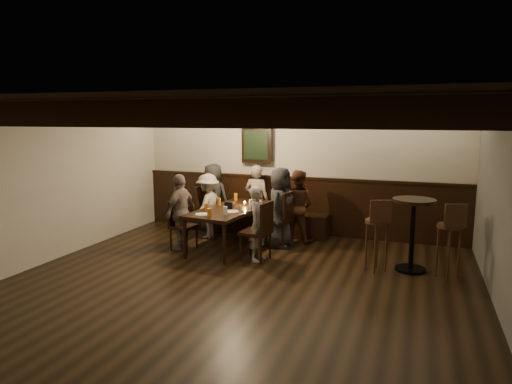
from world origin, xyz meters
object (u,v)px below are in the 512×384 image
at_px(bar_stool_right, 448,250).
at_px(chair_right_far, 257,242).
at_px(chair_left_near, 210,222).
at_px(chair_left_far, 183,234).
at_px(dining_table, 231,211).
at_px(person_left_near, 208,206).
at_px(person_left_far, 181,212).
at_px(chair_right_near, 278,230).
at_px(person_bench_right, 297,206).
at_px(bar_stool_left, 376,244).
at_px(person_bench_centre, 257,200).
at_px(high_top_table, 413,224).
at_px(person_bench_left, 213,198).
at_px(person_right_far, 258,224).
at_px(person_right_near, 280,207).

bearing_deg(bar_stool_right, chair_right_far, 163.36).
relative_size(chair_left_near, chair_left_far, 1.15).
relative_size(dining_table, bar_stool_right, 1.78).
bearing_deg(person_left_near, person_left_far, 0.00).
distance_m(chair_right_near, person_bench_right, 0.61).
bearing_deg(person_bench_right, bar_stool_left, 147.39).
distance_m(person_bench_centre, person_bench_right, 0.91).
relative_size(chair_left_far, person_bench_centre, 0.62).
height_order(dining_table, person_left_near, person_left_near).
distance_m(bar_stool_left, bar_stool_right, 1.00).
relative_size(person_left_near, high_top_table, 1.12).
xyz_separation_m(chair_right_far, person_bench_left, (-1.47, 1.51, 0.39)).
bearing_deg(person_left_near, person_bench_right, 105.26).
height_order(bar_stool_left, bar_stool_right, same).
bearing_deg(person_left_far, chair_right_far, 90.00).
distance_m(chair_left_near, high_top_table, 3.81).
height_order(person_bench_centre, person_left_far, person_bench_centre).
bearing_deg(chair_right_far, dining_table, 58.01).
bearing_deg(person_right_far, chair_right_near, 1.85).
height_order(person_bench_right, person_right_near, person_right_near).
bearing_deg(bar_stool_right, dining_table, 154.42).
xyz_separation_m(chair_right_far, person_bench_centre, (-0.56, 1.57, 0.40)).
xyz_separation_m(chair_left_far, person_left_far, (-0.03, 0.00, 0.40)).
distance_m(chair_left_far, person_bench_centre, 1.72).
height_order(person_left_near, person_right_near, person_right_near).
bearing_deg(chair_right_far, person_bench_right, -7.58).
relative_size(person_bench_right, bar_stool_right, 1.20).
bearing_deg(person_right_near, chair_left_far, 121.51).
bearing_deg(person_right_far, chair_right_far, 90.00).
height_order(person_bench_centre, person_bench_right, person_bench_centre).
relative_size(chair_left_far, chair_right_near, 0.87).
bearing_deg(chair_right_far, high_top_table, -76.99).
bearing_deg(person_bench_right, bar_stool_right, 160.98).
relative_size(chair_left_far, person_bench_left, 0.63).
relative_size(high_top_table, bar_stool_right, 0.99).
xyz_separation_m(chair_left_far, high_top_table, (3.80, 0.15, 0.46)).
xyz_separation_m(chair_left_near, person_bench_right, (1.66, 0.28, 0.37)).
distance_m(person_bench_centre, bar_stool_right, 3.73).
distance_m(person_left_far, person_right_near, 1.75).
bearing_deg(person_left_near, chair_left_near, 90.00).
height_order(chair_left_near, high_top_table, high_top_table).
xyz_separation_m(chair_right_far, bar_stool_right, (2.87, 0.14, 0.12)).
bearing_deg(chair_right_near, chair_left_near, 90.00).
bearing_deg(bar_stool_right, person_bench_right, 135.67).
xyz_separation_m(chair_right_near, bar_stool_right, (2.78, -0.75, 0.11)).
relative_size(chair_right_far, person_right_near, 0.68).
height_order(chair_right_near, person_right_far, person_right_far).
bearing_deg(person_right_near, bar_stool_left, -108.77).
distance_m(dining_table, person_bench_centre, 1.05).
bearing_deg(person_left_far, chair_left_near, 178.15).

